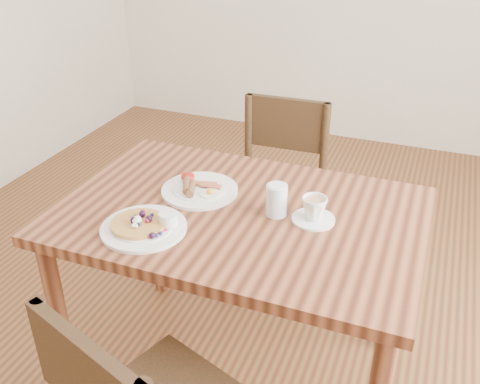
% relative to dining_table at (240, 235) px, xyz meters
% --- Properties ---
extents(ground, '(5.00, 5.00, 0.00)m').
position_rel_dining_table_xyz_m(ground, '(0.00, 0.00, -0.65)').
color(ground, '#552D18').
rests_on(ground, ground).
extents(dining_table, '(1.20, 0.80, 0.75)m').
position_rel_dining_table_xyz_m(dining_table, '(0.00, 0.00, 0.00)').
color(dining_table, brown).
rests_on(dining_table, ground).
extents(chair_far, '(0.43, 0.43, 0.88)m').
position_rel_dining_table_xyz_m(chair_far, '(-0.07, 0.63, -0.16)').
color(chair_far, '#3F2716').
rests_on(chair_far, ground).
extents(pancake_plate, '(0.27, 0.27, 0.06)m').
position_rel_dining_table_xyz_m(pancake_plate, '(-0.23, -0.22, 0.11)').
color(pancake_plate, white).
rests_on(pancake_plate, dining_table).
extents(breakfast_plate, '(0.27, 0.27, 0.04)m').
position_rel_dining_table_xyz_m(breakfast_plate, '(-0.18, 0.07, 0.11)').
color(breakfast_plate, white).
rests_on(breakfast_plate, dining_table).
extents(teacup_saucer, '(0.14, 0.14, 0.08)m').
position_rel_dining_table_xyz_m(teacup_saucer, '(0.24, 0.03, 0.14)').
color(teacup_saucer, white).
rests_on(teacup_saucer, dining_table).
extents(water_glass, '(0.07, 0.07, 0.11)m').
position_rel_dining_table_xyz_m(water_glass, '(0.12, 0.02, 0.15)').
color(water_glass, silver).
rests_on(water_glass, dining_table).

